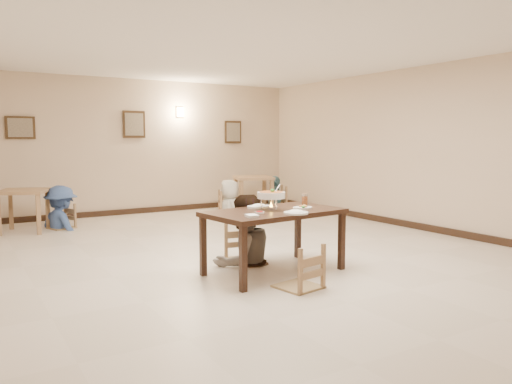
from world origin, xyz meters
TOP-DOWN VIEW (x-y plane):
  - floor at (0.00, 0.00)m, footprint 10.00×10.00m
  - ceiling at (0.00, 0.00)m, footprint 10.00×10.00m
  - wall_back at (0.00, 5.00)m, footprint 10.00×0.00m
  - wall_right at (4.00, 0.00)m, footprint 0.00×10.00m
  - baseboard_back at (0.00, 4.97)m, footprint 8.00×0.06m
  - baseboard_right at (3.97, 0.00)m, footprint 0.06×10.00m
  - picture_a at (-2.20, 4.96)m, footprint 0.55×0.04m
  - picture_b at (0.10, 4.96)m, footprint 0.50×0.04m
  - picture_c at (2.60, 4.96)m, footprint 0.45×0.04m
  - wall_sconce at (1.20, 4.96)m, footprint 0.16×0.05m
  - main_table at (0.00, -0.83)m, footprint 1.78×1.13m
  - chair_far at (-0.03, -0.12)m, footprint 0.44×0.44m
  - chair_near at (-0.12, -1.53)m, footprint 0.45×0.45m
  - main_diner at (-0.08, -0.21)m, footprint 0.95×0.76m
  - curry_warmer at (-0.02, -0.80)m, footprint 0.39×0.35m
  - rice_plate_far at (-0.04, -0.54)m, footprint 0.31×0.31m
  - rice_plate_near at (0.06, -1.22)m, footprint 0.29×0.29m
  - fried_plate at (0.38, -0.92)m, footprint 0.26×0.26m
  - chili_dish at (-0.29, -0.97)m, footprint 0.11×0.11m
  - napkin_cutlery at (-0.52, -1.17)m, footprint 0.18×0.25m
  - drink_glass at (0.61, -0.65)m, footprint 0.08×0.08m
  - bg_table_left at (-2.33, 3.82)m, footprint 1.00×1.00m
  - bg_table_right at (2.50, 3.83)m, footprint 1.04×1.04m
  - bg_chair_lr at (-1.69, 3.86)m, footprint 0.41×0.41m
  - bg_chair_rl at (1.86, 3.77)m, footprint 0.48×0.48m
  - bg_chair_rr at (3.15, 3.91)m, footprint 0.50×0.50m
  - bg_diner_b at (-1.69, 3.86)m, footprint 1.00×1.20m
  - bg_diner_c at (1.86, 3.77)m, footprint 0.81×0.90m
  - bg_diner_d at (3.15, 3.91)m, footprint 0.64×1.01m

SIDE VIEW (x-z plane):
  - floor at x=0.00m, z-range 0.00..0.00m
  - baseboard_back at x=0.00m, z-range 0.00..0.12m
  - baseboard_right at x=3.97m, z-range 0.00..0.12m
  - bg_chair_lr at x=-1.69m, z-range 0.00..0.87m
  - chair_far at x=-0.03m, z-range 0.00..0.94m
  - chair_near at x=-0.12m, z-range 0.00..0.95m
  - bg_chair_rl at x=1.86m, z-range 0.00..1.01m
  - bg_chair_rr at x=3.15m, z-range 0.00..1.06m
  - bg_table_left at x=-2.33m, z-range 0.25..1.02m
  - bg_table_right at x=2.50m, z-range 0.27..1.09m
  - main_table at x=0.00m, z-range 0.31..1.10m
  - bg_diner_c at x=1.86m, z-range 0.00..1.55m
  - chili_dish at x=-0.29m, z-range 0.79..0.81m
  - bg_diner_d at x=3.15m, z-range 0.00..1.61m
  - napkin_cutlery at x=-0.52m, z-range 0.79..0.82m
  - rice_plate_near at x=0.06m, z-range 0.77..0.84m
  - rice_plate_far at x=-0.04m, z-range 0.77..0.84m
  - fried_plate at x=0.38m, z-range 0.78..0.84m
  - bg_diner_b at x=-1.69m, z-range 0.00..1.62m
  - drink_glass at x=0.61m, z-range 0.79..0.94m
  - main_diner at x=-0.08m, z-range 0.00..1.86m
  - curry_warmer at x=-0.02m, z-range 0.82..1.13m
  - wall_back at x=0.00m, z-range -3.50..6.50m
  - wall_right at x=4.00m, z-range -3.50..6.50m
  - picture_c at x=2.60m, z-range 1.57..2.12m
  - picture_a at x=-2.20m, z-range 1.67..2.12m
  - picture_b at x=0.10m, z-range 1.70..2.30m
  - wall_sconce at x=1.20m, z-range 2.19..2.41m
  - ceiling at x=0.00m, z-range 3.00..3.00m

